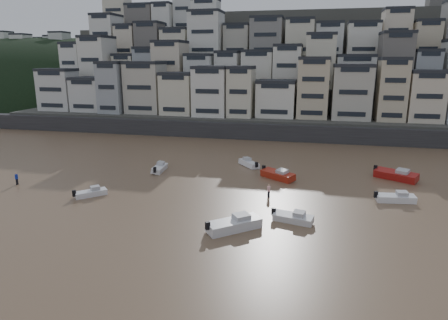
% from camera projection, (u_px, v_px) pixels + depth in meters
% --- Properties ---
extents(ground, '(400.00, 400.00, 0.00)m').
position_uv_depth(ground, '(9.00, 309.00, 28.53)').
color(ground, brown).
rests_on(ground, ground).
extents(sea_strip, '(340.00, 340.00, 0.00)m').
position_uv_depth(sea_strip, '(35.00, 96.00, 189.36)').
color(sea_strip, '#3F545A').
rests_on(sea_strip, ground).
extents(harbor_wall, '(140.00, 3.00, 3.50)m').
position_uv_depth(harbor_wall, '(265.00, 132.00, 87.26)').
color(harbor_wall, '#38383A').
rests_on(harbor_wall, ground).
extents(hillside, '(141.04, 66.00, 50.00)m').
position_uv_depth(hillside, '(298.00, 73.00, 121.02)').
color(hillside, '#4C4C47').
rests_on(hillside, ground).
extents(headland, '(216.00, 135.00, 53.33)m').
position_uv_depth(headland, '(49.00, 98.00, 176.64)').
color(headland, black).
rests_on(headland, ground).
extents(boat_e, '(6.02, 5.07, 1.63)m').
position_uv_depth(boat_e, '(278.00, 174.00, 58.88)').
color(boat_e, '#A62514').
rests_on(boat_e, ground).
extents(boat_d, '(5.28, 2.30, 1.39)m').
position_uv_depth(boat_d, '(396.00, 197.00, 49.49)').
color(boat_d, white).
rests_on(boat_d, ground).
extents(boat_f, '(1.94, 4.96, 1.32)m').
position_uv_depth(boat_f, '(160.00, 167.00, 62.89)').
color(boat_f, white).
rests_on(boat_f, ground).
extents(boat_g, '(6.76, 5.19, 1.79)m').
position_uv_depth(boat_g, '(396.00, 174.00, 58.50)').
color(boat_g, maroon).
rests_on(boat_g, ground).
extents(boat_h, '(4.48, 4.93, 1.37)m').
position_uv_depth(boat_h, '(249.00, 162.00, 65.79)').
color(boat_h, white).
rests_on(boat_h, ground).
extents(boat_b, '(4.97, 2.61, 1.29)m').
position_uv_depth(boat_b, '(293.00, 217.00, 43.34)').
color(boat_b, silver).
rests_on(boat_b, ground).
extents(boat_a, '(6.23, 5.79, 1.75)m').
position_uv_depth(boat_a, '(234.00, 222.00, 41.30)').
color(boat_a, silver).
rests_on(boat_a, ground).
extents(boat_j, '(4.08, 4.12, 1.19)m').
position_uv_depth(boat_j, '(91.00, 192.00, 51.62)').
color(boat_j, white).
rests_on(boat_j, ground).
extents(person_blue, '(0.44, 0.44, 1.74)m').
position_uv_depth(person_blue, '(17.00, 179.00, 56.28)').
color(person_blue, '#162BA5').
rests_on(person_blue, ground).
extents(person_pink, '(0.44, 0.44, 1.74)m').
position_uv_depth(person_pink, '(269.00, 191.00, 51.10)').
color(person_pink, '#F6ADAF').
rests_on(person_pink, ground).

